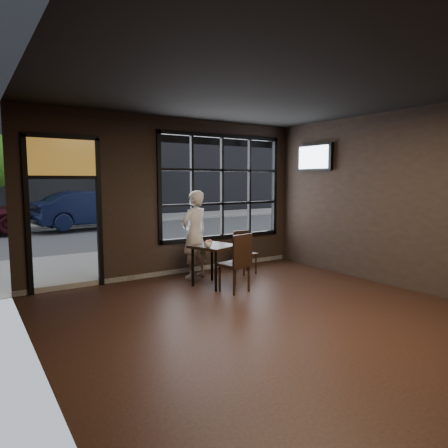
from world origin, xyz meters
TOP-DOWN VIEW (x-y plane):
  - floor at (0.00, 0.00)m, footprint 6.00×7.00m
  - ceiling at (0.00, 0.00)m, footprint 6.00×7.00m
  - wall_left at (-3.00, 0.00)m, footprint 0.04×7.00m
  - wall_right at (3.00, 0.00)m, footprint 0.04×7.00m
  - window_frame at (1.20, 3.50)m, footprint 3.06×0.12m
  - stained_transom at (-2.10, 3.50)m, footprint 1.20×0.06m
  - street_asphalt at (0.00, 24.00)m, footprint 60.00×41.00m
  - building_across at (0.00, 23.00)m, footprint 28.00×12.00m
  - cafe_table at (0.23, 2.28)m, footprint 0.90×0.90m
  - chair_near at (0.33, 1.76)m, footprint 0.52×0.52m
  - chair_window at (1.31, 2.76)m, footprint 0.38×0.38m
  - man at (0.23, 3.01)m, footprint 0.73×0.59m
  - hotdog at (0.21, 2.46)m, footprint 0.21×0.16m
  - cup at (-0.01, 2.10)m, footprint 0.16×0.16m
  - tv at (2.93, 2.43)m, footprint 0.11×0.99m
  - navy_car at (0.62, 12.15)m, footprint 4.47×2.02m
  - tree_right at (3.81, 14.86)m, footprint 2.05×2.05m

SIDE VIEW (x-z plane):
  - street_asphalt at x=0.00m, z-range -0.04..0.00m
  - floor at x=0.00m, z-range -0.02..0.00m
  - cafe_table at x=0.23m, z-range 0.00..0.77m
  - chair_window at x=1.31m, z-range 0.00..0.89m
  - chair_near at x=0.33m, z-range 0.00..1.03m
  - hotdog at x=0.21m, z-range 0.76..0.82m
  - navy_car at x=0.62m, z-range 0.10..1.52m
  - cup at x=-0.01m, z-range 0.76..0.86m
  - man at x=0.23m, z-range 0.00..1.75m
  - wall_left at x=-3.00m, z-range 0.00..3.20m
  - wall_right at x=3.00m, z-range 0.00..3.20m
  - window_frame at x=1.20m, z-range 0.66..2.94m
  - stained_transom at x=-2.10m, z-range 2.00..2.70m
  - tv at x=2.93m, z-range 2.16..2.74m
  - tree_right at x=3.81m, z-range 0.72..4.22m
  - ceiling at x=0.00m, z-range 3.20..3.22m
  - building_across at x=0.00m, z-range 0.00..15.00m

